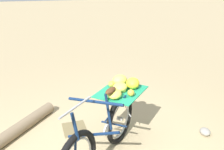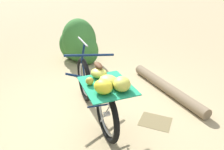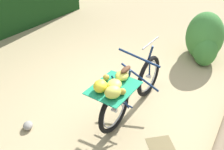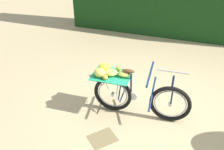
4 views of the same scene
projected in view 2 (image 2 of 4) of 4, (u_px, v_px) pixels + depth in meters
The scene contains 5 objects.
ground_plane at pixel (79, 114), 3.33m from camera, with size 60.00×60.00×0.00m, color tan.
bicycle at pixel (97, 91), 2.96m from camera, with size 1.46×1.48×1.03m.
fallen_log at pixel (167, 88), 3.91m from camera, with size 0.18×0.18×1.86m, color #7F6B51.
shrub_cluster at pixel (79, 43), 5.16m from camera, with size 1.08×0.74×1.03m.
leaf_litter_patch at pixel (155, 121), 3.16m from camera, with size 0.44×0.36×0.01m, color olive.
Camera 2 is at (1.54, -2.36, 1.94)m, focal length 34.98 mm.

